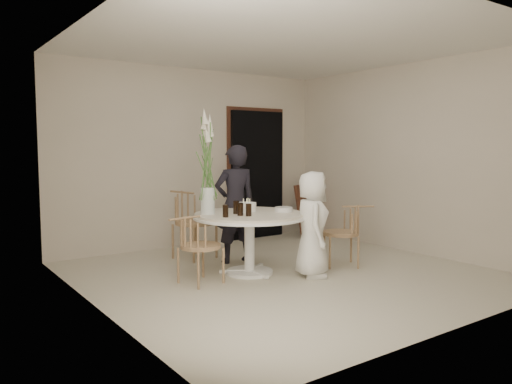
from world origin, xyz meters
TOP-DOWN VIEW (x-y plane):
  - ground at (0.00, 0.00)m, footprint 4.50×4.50m
  - room_shell at (0.00, 0.00)m, footprint 4.50×4.50m
  - doorway at (1.15, 2.19)m, footprint 1.00×0.10m
  - door_trim at (1.15, 2.23)m, footprint 1.12×0.03m
  - table at (-0.35, 0.25)m, footprint 1.33×1.33m
  - picture_frame at (1.95, 1.79)m, footprint 0.69×0.39m
  - chair_far at (-0.51, 1.49)m, footprint 0.58×0.61m
  - chair_right at (0.92, -0.16)m, footprint 0.59×0.57m
  - chair_left at (-1.14, 0.19)m, footprint 0.50×0.47m
  - girl at (-0.16, 0.85)m, footprint 0.62×0.46m
  - boy at (0.17, -0.28)m, footprint 0.66×0.72m
  - birthday_cake at (-0.30, 0.38)m, footprint 0.23×0.23m
  - cola_tumbler_a at (-0.51, 0.04)m, footprint 0.08×0.08m
  - cola_tumbler_b at (-0.56, 0.13)m, footprint 0.09×0.09m
  - cola_tumbler_c at (-0.77, 0.11)m, footprint 0.08×0.08m
  - cola_tumbler_d at (-0.51, 0.29)m, footprint 0.09×0.09m
  - plate_stack at (0.07, 0.12)m, footprint 0.27×0.27m
  - flower_vase at (-0.79, 0.47)m, footprint 0.17×0.17m

SIDE VIEW (x-z plane):
  - ground at x=0.00m, z-range 0.00..0.00m
  - picture_frame at x=1.95m, z-range 0.00..0.88m
  - chair_left at x=-1.14m, z-range 0.11..0.88m
  - chair_right at x=0.92m, z-range 0.11..0.89m
  - chair_far at x=-0.51m, z-range 0.13..1.04m
  - boy at x=0.17m, z-range 0.00..1.23m
  - table at x=-0.35m, z-range 0.25..0.98m
  - plate_stack at x=0.07m, z-range 0.73..0.78m
  - girl at x=-0.16m, z-range 0.00..1.54m
  - birthday_cake at x=-0.30m, z-range 0.71..0.86m
  - cola_tumbler_c at x=-0.77m, z-range 0.73..0.87m
  - cola_tumbler_a at x=-0.51m, z-range 0.73..0.87m
  - cola_tumbler_b at x=-0.56m, z-range 0.73..0.88m
  - cola_tumbler_d at x=-0.51m, z-range 0.73..0.88m
  - doorway at x=1.15m, z-range 0.00..2.10m
  - door_trim at x=1.15m, z-range 0.00..2.22m
  - flower_vase at x=-0.79m, z-range 0.70..1.93m
  - room_shell at x=0.00m, z-range -0.63..3.87m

